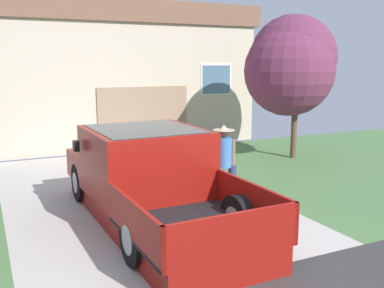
{
  "coord_description": "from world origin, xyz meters",
  "views": [
    {
      "loc": [
        -2.8,
        -4.8,
        2.88
      ],
      "look_at": [
        0.76,
        2.6,
        1.37
      ],
      "focal_mm": 41.08,
      "sensor_mm": 36.0,
      "label": 1
    }
  ],
  "objects_px": {
    "pickup_truck": "(146,178)",
    "handbag": "(232,202)",
    "neighbor_tree": "(290,63)",
    "house_with_garage": "(106,74)",
    "person_with_hat": "(223,161)"
  },
  "relations": [
    {
      "from": "pickup_truck",
      "to": "handbag",
      "type": "xyz_separation_m",
      "value": [
        1.7,
        -0.32,
        -0.63
      ]
    },
    {
      "from": "person_with_hat",
      "to": "handbag",
      "type": "height_order",
      "value": "person_with_hat"
    },
    {
      "from": "pickup_truck",
      "to": "house_with_garage",
      "type": "bearing_deg",
      "value": 78.48
    },
    {
      "from": "pickup_truck",
      "to": "person_with_hat",
      "type": "distance_m",
      "value": 1.64
    },
    {
      "from": "person_with_hat",
      "to": "neighbor_tree",
      "type": "distance_m",
      "value": 5.5
    },
    {
      "from": "house_with_garage",
      "to": "person_with_hat",
      "type": "bearing_deg",
      "value": -90.2
    },
    {
      "from": "handbag",
      "to": "house_with_garage",
      "type": "height_order",
      "value": "house_with_garage"
    },
    {
      "from": "person_with_hat",
      "to": "neighbor_tree",
      "type": "relative_size",
      "value": 0.39
    },
    {
      "from": "person_with_hat",
      "to": "house_with_garage",
      "type": "bearing_deg",
      "value": -65.99
    },
    {
      "from": "pickup_truck",
      "to": "house_with_garage",
      "type": "relative_size",
      "value": 0.54
    },
    {
      "from": "neighbor_tree",
      "to": "house_with_garage",
      "type": "bearing_deg",
      "value": 123.95
    },
    {
      "from": "neighbor_tree",
      "to": "handbag",
      "type": "bearing_deg",
      "value": -139.25
    },
    {
      "from": "pickup_truck",
      "to": "neighbor_tree",
      "type": "bearing_deg",
      "value": 27.56
    },
    {
      "from": "house_with_garage",
      "to": "neighbor_tree",
      "type": "relative_size",
      "value": 2.36
    },
    {
      "from": "handbag",
      "to": "neighbor_tree",
      "type": "distance_m",
      "value": 5.92
    }
  ]
}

